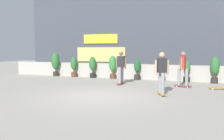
{
  "coord_description": "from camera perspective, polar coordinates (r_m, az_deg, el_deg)",
  "views": [
    {
      "loc": [
        3.81,
        -8.44,
        1.8
      ],
      "look_at": [
        0.0,
        1.5,
        0.9
      ],
      "focal_mm": 39.28,
      "sensor_mm": 36.0,
      "label": 1
    }
  ],
  "objects": [
    {
      "name": "ground_plane",
      "position": [
        9.44,
        -3.28,
        -6.18
      ],
      "size": [
        48.0,
        48.0,
        0.0
      ],
      "primitive_type": "plane",
      "color": "#A8A093"
    },
    {
      "name": "planter_wall",
      "position": [
        15.0,
        6.16,
        -0.36
      ],
      "size": [
        18.0,
        0.4,
        0.9
      ],
      "primitive_type": "cube",
      "color": "#B2ADA3",
      "rests_on": "ground"
    },
    {
      "name": "building_backdrop",
      "position": [
        18.89,
        9.36,
        9.17
      ],
      "size": [
        20.0,
        2.08,
        6.5
      ],
      "color": "#424751",
      "rests_on": "ground"
    },
    {
      "name": "potted_plant_0",
      "position": [
        16.9,
        -13.01,
        1.75
      ],
      "size": [
        0.55,
        0.55,
        1.58
      ],
      "color": "#2D2823",
      "rests_on": "ground"
    },
    {
      "name": "potted_plant_1",
      "position": [
        16.17,
        -8.86,
        0.96
      ],
      "size": [
        0.42,
        0.42,
        1.3
      ],
      "color": "brown",
      "rests_on": "ground"
    },
    {
      "name": "potted_plant_2",
      "position": [
        15.54,
        -4.53,
        0.97
      ],
      "size": [
        0.44,
        0.44,
        1.34
      ],
      "color": "black",
      "rests_on": "ground"
    },
    {
      "name": "potted_plant_3",
      "position": [
        15.0,
        0.17,
        1.05
      ],
      "size": [
        0.47,
        0.47,
        1.41
      ],
      "color": "brown",
      "rests_on": "ground"
    },
    {
      "name": "potted_plant_4",
      "position": [
        14.53,
        5.9,
        0.32
      ],
      "size": [
        0.38,
        0.38,
        1.23
      ],
      "color": "#2D2823",
      "rests_on": "ground"
    },
    {
      "name": "potted_plant_5",
      "position": [
        14.22,
        11.55,
        0.41
      ],
      "size": [
        0.42,
        0.42,
        1.31
      ],
      "color": "black",
      "rests_on": "ground"
    },
    {
      "name": "potted_plant_6",
      "position": [
        14.07,
        17.02,
        -0.11
      ],
      "size": [
        0.37,
        0.37,
        1.2
      ],
      "color": "#2D2823",
      "rests_on": "ground"
    },
    {
      "name": "potted_plant_7",
      "position": [
        14.04,
        22.82,
        0.42
      ],
      "size": [
        0.47,
        0.47,
        1.42
      ],
      "color": "#2D2823",
      "rests_on": "ground"
    },
    {
      "name": "skater_far_left",
      "position": [
        9.76,
        11.5,
        -0.31
      ],
      "size": [
        0.52,
        0.81,
        1.7
      ],
      "color": "#BF8C26",
      "rests_on": "ground"
    },
    {
      "name": "skater_by_wall_right",
      "position": [
        12.08,
        16.19,
        0.56
      ],
      "size": [
        0.82,
        0.55,
        1.7
      ],
      "color": "maroon",
      "rests_on": "ground"
    },
    {
      "name": "skater_far_right",
      "position": [
        12.55,
        2.13,
        0.91
      ],
      "size": [
        0.56,
        0.81,
        1.7
      ],
      "color": "maroon",
      "rests_on": "ground"
    },
    {
      "name": "skateboard_near_camera",
      "position": [
        12.04,
        23.49,
        -3.87
      ],
      "size": [
        0.82,
        0.39,
        0.08
      ],
      "color": "#BF8C26",
      "rests_on": "ground"
    }
  ]
}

